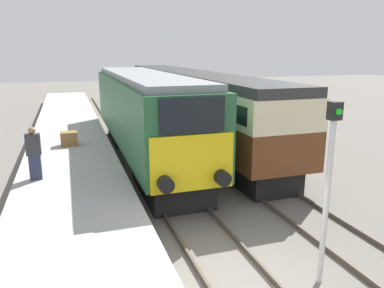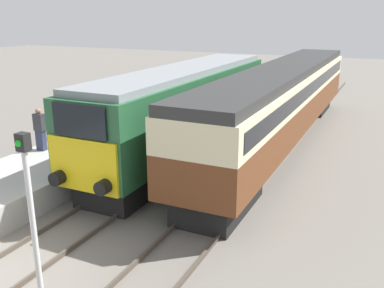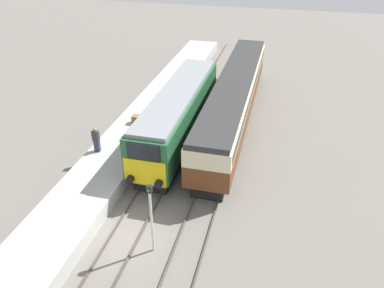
{
  "view_description": "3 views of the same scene",
  "coord_description": "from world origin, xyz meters",
  "px_view_note": "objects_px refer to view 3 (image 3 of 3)",
  "views": [
    {
      "loc": [
        -3.24,
        -6.48,
        4.9
      ],
      "look_at": [
        0.0,
        3.21,
        2.37
      ],
      "focal_mm": 35.0,
      "sensor_mm": 36.0,
      "label": 1
    },
    {
      "loc": [
        8.06,
        -6.3,
        6.17
      ],
      "look_at": [
        1.7,
        7.21,
        1.6
      ],
      "focal_mm": 40.0,
      "sensor_mm": 36.0,
      "label": 2
    },
    {
      "loc": [
        6.74,
        -12.75,
        13.97
      ],
      "look_at": [
        1.7,
        7.21,
        1.6
      ],
      "focal_mm": 35.0,
      "sensor_mm": 36.0,
      "label": 3
    }
  ],
  "objects_px": {
    "person_on_platform": "(96,140)",
    "signal_post": "(151,214)",
    "locomotive": "(178,114)",
    "passenger_carriage": "(234,96)",
    "luggage_crate": "(137,119)"
  },
  "relations": [
    {
      "from": "person_on_platform",
      "to": "signal_post",
      "type": "bearing_deg",
      "value": -46.75
    },
    {
      "from": "locomotive",
      "to": "signal_post",
      "type": "bearing_deg",
      "value": -80.85
    },
    {
      "from": "locomotive",
      "to": "passenger_carriage",
      "type": "distance_m",
      "value": 5.12
    },
    {
      "from": "locomotive",
      "to": "luggage_crate",
      "type": "height_order",
      "value": "locomotive"
    },
    {
      "from": "locomotive",
      "to": "luggage_crate",
      "type": "distance_m",
      "value": 3.46
    },
    {
      "from": "locomotive",
      "to": "luggage_crate",
      "type": "bearing_deg",
      "value": 175.42
    },
    {
      "from": "locomotive",
      "to": "luggage_crate",
      "type": "xyz_separation_m",
      "value": [
        -3.3,
        0.26,
        -1.01
      ]
    },
    {
      "from": "locomotive",
      "to": "person_on_platform",
      "type": "distance_m",
      "value": 6.01
    },
    {
      "from": "passenger_carriage",
      "to": "luggage_crate",
      "type": "xyz_separation_m",
      "value": [
        -6.7,
        -3.56,
        -1.13
      ]
    },
    {
      "from": "person_on_platform",
      "to": "luggage_crate",
      "type": "bearing_deg",
      "value": 76.18
    },
    {
      "from": "person_on_platform",
      "to": "luggage_crate",
      "type": "distance_m",
      "value": 4.52
    },
    {
      "from": "signal_post",
      "to": "luggage_crate",
      "type": "distance_m",
      "value": 11.97
    },
    {
      "from": "locomotive",
      "to": "person_on_platform",
      "type": "xyz_separation_m",
      "value": [
        -4.37,
        -4.09,
        -0.46
      ]
    },
    {
      "from": "person_on_platform",
      "to": "luggage_crate",
      "type": "xyz_separation_m",
      "value": [
        1.07,
        4.36,
        -0.55
      ]
    },
    {
      "from": "person_on_platform",
      "to": "signal_post",
      "type": "distance_m",
      "value": 8.89
    }
  ]
}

